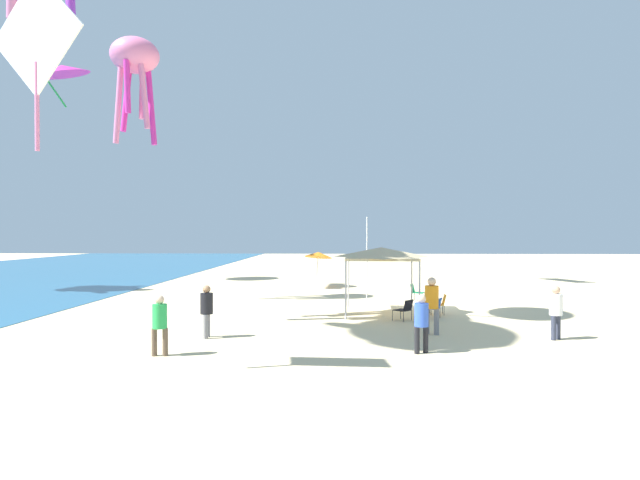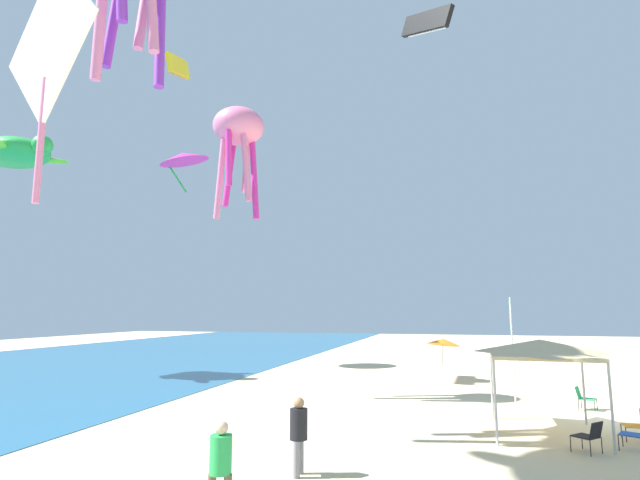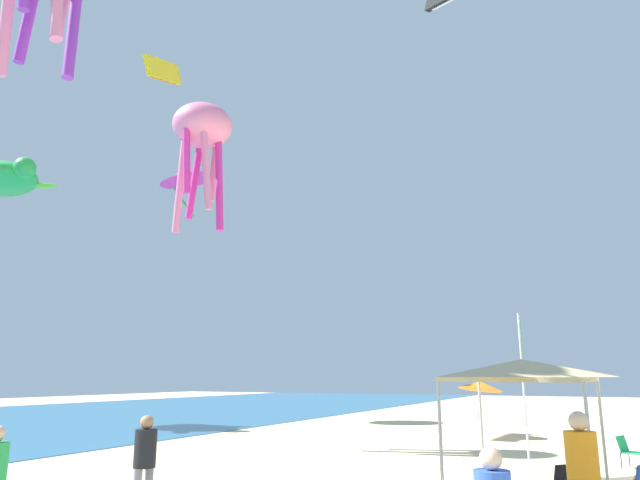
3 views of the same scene
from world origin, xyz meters
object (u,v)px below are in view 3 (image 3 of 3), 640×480
(person_watching_sky, at_px, (145,455))
(banner_flag, at_px, (523,373))
(canopy_tent, at_px, (522,371))
(kite_delta_magenta, at_px, (187,176))
(kite_turtle_green, at_px, (2,179))
(person_by_tent, at_px, (583,468))
(kite_parafoil_yellow, at_px, (163,71))
(kite_octopus_pink, at_px, (202,132))
(beach_umbrella, at_px, (480,386))
(folding_chair_right_of_tent, at_px, (630,450))

(person_watching_sky, bearing_deg, banner_flag, 147.25)
(canopy_tent, height_order, kite_delta_magenta, kite_delta_magenta)
(canopy_tent, distance_m, kite_turtle_green, 29.37)
(person_by_tent, xyz_separation_m, kite_parafoil_yellow, (11.29, 18.35, 16.26))
(person_by_tent, relative_size, kite_parafoil_yellow, 0.53)
(person_by_tent, xyz_separation_m, kite_octopus_pink, (7.43, 12.75, 10.40))
(canopy_tent, bearing_deg, kite_parafoil_yellow, 68.48)
(kite_turtle_green, bearing_deg, canopy_tent, -1.31)
(person_watching_sky, relative_size, kite_parafoil_yellow, 0.47)
(beach_umbrella, height_order, banner_flag, banner_flag)
(kite_parafoil_yellow, xyz_separation_m, kite_turtle_green, (-1.02, 9.86, -4.57))
(beach_umbrella, relative_size, kite_delta_magenta, 0.49)
(beach_umbrella, distance_m, kite_turtle_green, 26.70)
(person_watching_sky, xyz_separation_m, kite_delta_magenta, (18.29, 14.21, 13.24))
(canopy_tent, distance_m, banner_flag, 3.44)
(folding_chair_right_of_tent, distance_m, kite_parafoil_yellow, 25.62)
(beach_umbrella, distance_m, person_by_tent, 15.98)
(beach_umbrella, distance_m, kite_octopus_pink, 14.98)
(kite_turtle_green, bearing_deg, beach_umbrella, 22.68)
(beach_umbrella, distance_m, folding_chair_right_of_tent, 8.43)
(person_by_tent, relative_size, kite_turtle_green, 0.34)
(canopy_tent, height_order, kite_octopus_pink, kite_octopus_pink)
(person_watching_sky, xyz_separation_m, kite_octopus_pink, (8.26, 5.46, 10.52))
(canopy_tent, height_order, kite_turtle_green, kite_turtle_green)
(kite_parafoil_yellow, xyz_separation_m, kite_delta_magenta, (6.17, 3.14, -3.15))
(folding_chair_right_of_tent, height_order, kite_turtle_green, kite_turtle_green)
(folding_chair_right_of_tent, height_order, person_watching_sky, person_watching_sky)
(beach_umbrella, height_order, kite_delta_magenta, kite_delta_magenta)
(person_by_tent, distance_m, kite_octopus_pink, 18.05)
(canopy_tent, height_order, folding_chair_right_of_tent, canopy_tent)
(kite_parafoil_yellow, relative_size, kite_turtle_green, 0.65)
(person_watching_sky, relative_size, kite_octopus_pink, 0.33)
(folding_chair_right_of_tent, distance_m, person_by_tent, 8.85)
(person_by_tent, bearing_deg, beach_umbrella, 137.72)
(banner_flag, xyz_separation_m, kite_turtle_green, (2.29, 26.49, 10.33))
(person_by_tent, xyz_separation_m, person_watching_sky, (-0.84, 7.29, -0.12))
(person_by_tent, height_order, kite_turtle_green, kite_turtle_green)
(canopy_tent, height_order, beach_umbrella, canopy_tent)
(beach_umbrella, xyz_separation_m, person_by_tent, (-15.36, -4.32, -0.89))
(beach_umbrella, relative_size, person_by_tent, 1.25)
(banner_flag, bearing_deg, person_watching_sky, 147.73)
(banner_flag, height_order, person_watching_sky, banner_flag)
(person_by_tent, xyz_separation_m, kite_turtle_green, (10.27, 28.21, 11.69))
(canopy_tent, bearing_deg, banner_flag, 6.90)
(kite_parafoil_yellow, distance_m, kite_turtle_green, 10.91)
(beach_umbrella, relative_size, kite_parafoil_yellow, 0.66)
(kite_parafoil_yellow, bearing_deg, person_watching_sky, 28.47)
(kite_parafoil_yellow, distance_m, kite_delta_magenta, 7.60)
(kite_turtle_green, distance_m, kite_delta_magenta, 9.94)
(beach_umbrella, xyz_separation_m, kite_parafoil_yellow, (-4.07, 14.03, 15.37))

